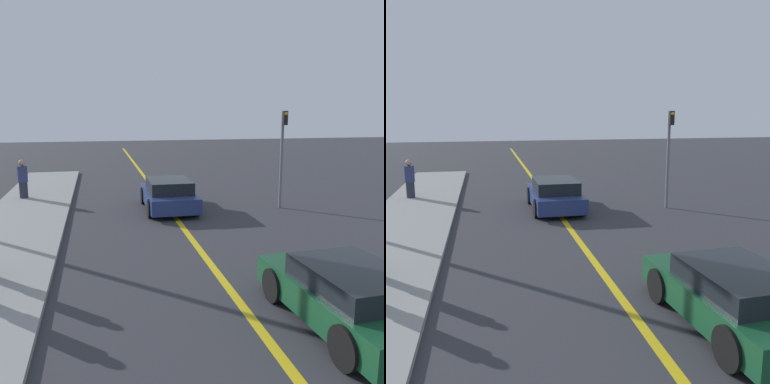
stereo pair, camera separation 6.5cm
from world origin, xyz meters
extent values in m
cube|color=gold|center=(0.00, 18.00, 0.00)|extent=(0.20, 60.00, 0.01)
cube|color=gray|center=(-5.45, 14.99, 0.07)|extent=(3.02, 29.98, 0.13)
cube|color=#144728|center=(1.62, 8.48, 0.48)|extent=(1.99, 4.07, 0.57)
cube|color=black|center=(1.62, 8.28, 0.97)|extent=(1.69, 2.27, 0.42)
cylinder|color=black|center=(0.71, 9.68, 0.36)|extent=(0.26, 0.73, 0.72)
cylinder|color=black|center=(2.41, 9.76, 0.36)|extent=(0.26, 0.73, 0.72)
cylinder|color=black|center=(0.84, 7.21, 0.36)|extent=(0.26, 0.73, 0.72)
cube|color=navy|center=(-0.02, 18.62, 0.48)|extent=(1.87, 4.09, 0.58)
cube|color=black|center=(-0.02, 18.41, 1.01)|extent=(1.64, 2.25, 0.48)
cylinder|color=black|center=(-0.89, 19.89, 0.35)|extent=(0.22, 0.71, 0.71)
cylinder|color=black|center=(0.86, 19.88, 0.35)|extent=(0.22, 0.71, 0.71)
cylinder|color=black|center=(-0.91, 17.35, 0.35)|extent=(0.22, 0.71, 0.71)
cylinder|color=black|center=(0.85, 17.34, 0.35)|extent=(0.22, 0.71, 0.71)
cylinder|color=#282D3D|center=(-6.01, 21.67, 0.49)|extent=(0.36, 0.36, 0.71)
cylinder|color=navy|center=(-6.01, 21.67, 1.20)|extent=(0.42, 0.42, 0.71)
sphere|color=tan|center=(-6.01, 21.67, 1.70)|extent=(0.28, 0.28, 0.28)
cylinder|color=slate|center=(4.49, 17.87, 1.97)|extent=(0.12, 0.12, 3.93)
cube|color=black|center=(4.49, 17.69, 3.66)|extent=(0.18, 0.18, 0.55)
sphere|color=orange|center=(4.49, 17.60, 3.82)|extent=(0.14, 0.14, 0.14)
camera|label=1|loc=(-2.78, 1.88, 3.92)|focal=40.00mm
camera|label=2|loc=(-2.72, 1.87, 3.92)|focal=40.00mm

